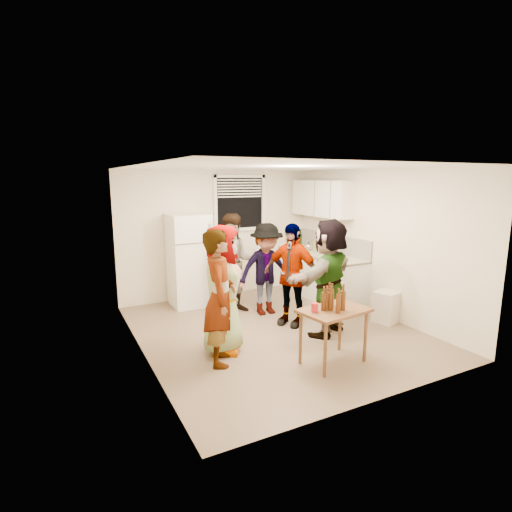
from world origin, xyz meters
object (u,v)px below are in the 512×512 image
blue_cup (342,261)px  trash_bin (386,307)px  refrigerator (189,260)px  guest_back_left (235,311)px  kettle (309,250)px  guest_stripe (221,362)px  guest_grey (224,350)px  guest_back_right (266,313)px  guest_orange (327,333)px  guest_black (290,324)px  wine_bottle (300,247)px  red_cup (314,312)px  serving_table (332,362)px  beer_bottle_counter (331,257)px  beer_bottle_table (342,310)px

blue_cup → trash_bin: bearing=-73.4°
refrigerator → guest_back_left: bearing=-52.9°
kettle → guest_stripe: (-2.81, -2.12, -0.90)m
kettle → guest_grey: kettle is taller
guest_back_right → guest_orange: bearing=-68.8°
guest_black → wine_bottle: bearing=112.7°
guest_stripe → guest_orange: size_ratio=0.98×
guest_grey → wine_bottle: bearing=-18.1°
blue_cup → guest_orange: blue_cup is taller
blue_cup → red_cup: (-1.74, -1.61, -0.18)m
trash_bin → serving_table: trash_bin is taller
refrigerator → beer_bottle_counter: bearing=-27.0°
guest_black → guest_orange: bearing=-3.8°
guest_stripe → guest_back_left: 2.01m
trash_bin → guest_grey: trash_bin is taller
serving_table → kettle: bearing=61.2°
trash_bin → beer_bottle_counter: bearing=100.5°
beer_bottle_counter → refrigerator: bearing=153.0°
refrigerator → guest_grey: refrigerator is taller
beer_bottle_table → guest_grey: size_ratio=0.14×
kettle → trash_bin: kettle is taller
beer_bottle_counter → red_cup: bearing=-132.2°
guest_black → serving_table: bearing=-40.7°
red_cup → guest_orange: 1.37m
guest_back_right → guest_grey: bearing=-135.9°
kettle → wine_bottle: 0.47m
kettle → beer_bottle_table: kettle is taller
serving_table → beer_bottle_table: beer_bottle_table is taller
serving_table → guest_stripe: (-1.28, 0.67, 0.00)m
blue_cup → guest_stripe: size_ratio=0.07×
kettle → blue_cup: (-0.08, -1.16, 0.00)m
beer_bottle_counter → red_cup: beer_bottle_counter is taller
guest_stripe → refrigerator: bearing=14.8°
beer_bottle_counter → guest_grey: (-2.60, -1.00, -0.90)m
trash_bin → guest_black: bearing=156.0°
kettle → guest_stripe: kettle is taller
refrigerator → guest_orange: bearing=-58.8°
guest_back_left → red_cup: bearing=-74.1°
trash_bin → beer_bottle_table: (-1.65, -0.87, 0.47)m
serving_table → guest_grey: serving_table is taller
refrigerator → kettle: bearing=-9.2°
beer_bottle_counter → guest_back_right: beer_bottle_counter is taller
beer_bottle_table → refrigerator: bearing=105.8°
serving_table → trash_bin: bearing=24.7°
wine_bottle → guest_stripe: (-2.91, -2.58, -0.90)m
beer_bottle_table → red_cup: beer_bottle_table is taller
guest_back_left → refrigerator: bearing=143.0°
kettle → trash_bin: size_ratio=0.43×
kettle → wine_bottle: bearing=67.1°
blue_cup → guest_grey: blue_cup is taller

